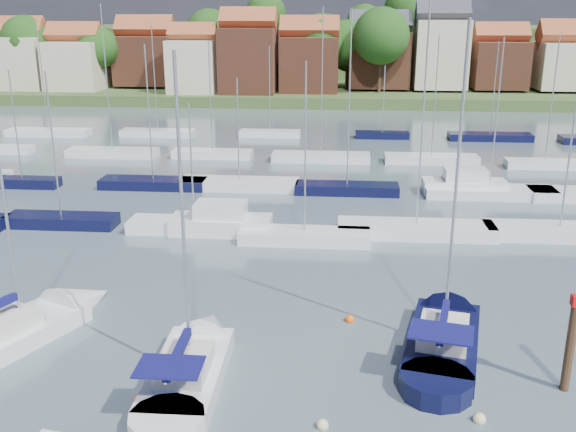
{
  "coord_description": "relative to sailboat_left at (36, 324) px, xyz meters",
  "views": [
    {
      "loc": [
        3.0,
        -21.99,
        14.61
      ],
      "look_at": [
        -0.09,
        14.0,
        3.27
      ],
      "focal_mm": 40.0,
      "sensor_mm": 36.0,
      "label": 1
    }
  ],
  "objects": [
    {
      "name": "timber_piling",
      "position": [
        23.8,
        -3.05,
        0.78
      ],
      "size": [
        0.4,
        0.4,
        6.44
      ],
      "color": "#4C331E",
      "rests_on": "ground"
    },
    {
      "name": "ground",
      "position": [
        11.52,
        35.22,
        -0.36
      ],
      "size": [
        260.0,
        260.0,
        0.0
      ],
      "primitive_type": "plane",
      "color": "#475760",
      "rests_on": "ground"
    },
    {
      "name": "far_shore_town",
      "position": [
        13.75,
        127.89,
        4.25
      ],
      "size": [
        212.46,
        90.0,
        22.27
      ],
      "color": "#3C552A",
      "rests_on": "ground"
    },
    {
      "name": "buoy_c",
      "position": [
        6.77,
        -5.39,
        -0.36
      ],
      "size": [
        0.42,
        0.42,
        0.42
      ],
      "primitive_type": "sphere",
      "color": "#D85914",
      "rests_on": "ground"
    },
    {
      "name": "buoy_g",
      "position": [
        0.04,
        -0.25,
        -0.36
      ],
      "size": [
        0.5,
        0.5,
        0.5
      ],
      "primitive_type": "sphere",
      "color": "beige",
      "rests_on": "ground"
    },
    {
      "name": "buoy_d",
      "position": [
        14.06,
        -6.41,
        -0.36
      ],
      "size": [
        0.46,
        0.46,
        0.46
      ],
      "primitive_type": "sphere",
      "color": "beige",
      "rests_on": "ground"
    },
    {
      "name": "sailboat_centre",
      "position": [
        8.39,
        -2.73,
        0.0
      ],
      "size": [
        2.96,
        10.73,
        14.58
      ],
      "rotation": [
        0.0,
        0.0,
        1.58
      ],
      "color": "silver",
      "rests_on": "ground"
    },
    {
      "name": "buoy_e",
      "position": [
        15.12,
        2.35,
        -0.36
      ],
      "size": [
        0.5,
        0.5,
        0.5
      ],
      "primitive_type": "sphere",
      "color": "#D85914",
      "rests_on": "ground"
    },
    {
      "name": "marina_field",
      "position": [
        13.43,
        30.37,
        0.08
      ],
      "size": [
        79.62,
        41.41,
        15.93
      ],
      "color": "silver",
      "rests_on": "ground"
    },
    {
      "name": "buoy_f",
      "position": [
        19.93,
        -5.53,
        -0.36
      ],
      "size": [
        0.49,
        0.49,
        0.49
      ],
      "primitive_type": "sphere",
      "color": "beige",
      "rests_on": "ground"
    },
    {
      "name": "sailboat_left",
      "position": [
        0.0,
        0.0,
        0.0
      ],
      "size": [
        7.15,
        11.29,
        15.05
      ],
      "rotation": [
        0.0,
        0.0,
        1.15
      ],
      "color": "silver",
      "rests_on": "ground"
    },
    {
      "name": "sailboat_navy",
      "position": [
        19.6,
        1.07,
        -0.0
      ],
      "size": [
        5.38,
        11.77,
        15.79
      ],
      "rotation": [
        0.0,
        0.0,
        1.35
      ],
      "color": "black",
      "rests_on": "ground"
    }
  ]
}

